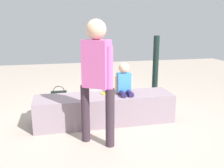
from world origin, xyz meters
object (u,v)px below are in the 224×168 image
gift_bag (57,105)px  cake_box_white (99,94)px  cake_plate (108,92)px  party_cup_red (126,94)px  child_seated (124,80)px  water_bottle_near_gift (114,96)px  adult_standing (97,72)px  handbag_black_leather (59,96)px

gift_bag → cake_box_white: gift_bag is taller
cake_plate → party_cup_red: 1.34m
child_seated → water_bottle_near_gift: (0.10, 1.08, -0.56)m
child_seated → adult_standing: (-0.53, -0.67, 0.28)m
water_bottle_near_gift → handbag_black_leather: size_ratio=0.56×
gift_bag → cake_box_white: bearing=38.0°
gift_bag → cake_box_white: size_ratio=0.99×
gift_bag → party_cup_red: (1.41, 0.61, -0.07)m
cake_plate → water_bottle_near_gift: size_ratio=1.23×
cake_plate → gift_bag: bearing=147.1°
gift_bag → party_cup_red: size_ratio=2.49×
child_seated → handbag_black_leather: 1.61m
cake_plate → cake_box_white: (0.06, 1.19, -0.38)m
gift_bag → party_cup_red: bearing=23.5°
child_seated → party_cup_red: child_seated is taller
cake_plate → water_bottle_near_gift: bearing=71.7°
cake_plate → handbag_black_leather: bearing=124.7°
party_cup_red → cake_box_white: 0.55m
party_cup_red → handbag_black_leather: 1.36m
adult_standing → cake_box_white: adult_standing is taller
gift_bag → party_cup_red: 1.53m
cake_box_white → adult_standing: bearing=-100.4°
gift_bag → water_bottle_near_gift: size_ratio=1.55×
party_cup_red → cake_box_white: bearing=173.9°
gift_bag → party_cup_red: gift_bag is taller
water_bottle_near_gift → handbag_black_leather: bearing=175.9°
adult_standing → party_cup_red: size_ratio=13.52×
child_seated → cake_box_white: size_ratio=1.68×
child_seated → water_bottle_near_gift: size_ratio=2.65×
adult_standing → cake_plate: bearing=68.5°
adult_standing → party_cup_red: adult_standing is taller
cake_box_white → party_cup_red: bearing=-6.1°
gift_bag → adult_standing: bearing=-68.4°
cake_plate → handbag_black_leather: size_ratio=0.69×
child_seated → water_bottle_near_gift: 1.22m
cake_plate → party_cup_red: size_ratio=1.97×
adult_standing → party_cup_red: 2.26m
handbag_black_leather → adult_standing: bearing=-76.1°
water_bottle_near_gift → cake_box_white: (-0.27, 0.18, -0.01)m
child_seated → handbag_black_leather: bearing=130.3°
adult_standing → handbag_black_leather: size_ratio=4.74×
party_cup_red → handbag_black_leather: size_ratio=0.35×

